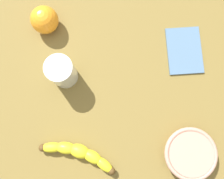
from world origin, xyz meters
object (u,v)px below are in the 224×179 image
object	(u,v)px
banana	(79,153)
ceramic_bowl	(190,154)
smoothie_glass	(62,72)
orange_fruit	(45,20)

from	to	relation	value
banana	ceramic_bowl	xyz separation A→B (cm)	(2.11, -30.70, 0.61)
smoothie_glass	ceramic_bowl	world-z (taller)	smoothie_glass
smoothie_glass	ceramic_bowl	xyz separation A→B (cm)	(-19.95, -36.88, -2.64)
ceramic_bowl	orange_fruit	world-z (taller)	orange_fruit
banana	ceramic_bowl	world-z (taller)	ceramic_bowl
banana	smoothie_glass	bearing A→B (deg)	-60.43
ceramic_bowl	orange_fruit	size ratio (longest dim) A/B	1.78
orange_fruit	ceramic_bowl	bearing A→B (deg)	-129.00
smoothie_glass	orange_fruit	xyz separation A→B (cm)	(15.55, 6.96, -1.09)
smoothie_glass	orange_fruit	world-z (taller)	smoothie_glass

